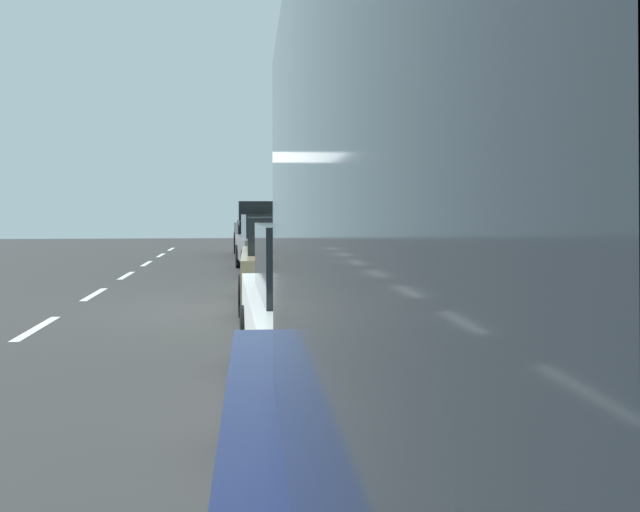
{
  "coord_description": "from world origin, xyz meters",
  "views": [
    {
      "loc": [
        -0.07,
        -12.44,
        1.65
      ],
      "look_at": [
        1.2,
        -0.78,
        0.92
      ],
      "focal_mm": 42.21,
      "sensor_mm": 36.0,
      "label": 1
    }
  ],
  "objects_px": {
    "parked_pickup_black_farthest": "(263,231)",
    "street_tree_mid_block": "(416,98)",
    "street_tree_corner": "(319,152)",
    "street_tree_far_end": "(340,150)",
    "fire_hydrant": "(470,307)",
    "parked_sedan_grey_far": "(273,243)",
    "parked_sedan_tan_mid": "(293,262)",
    "cyclist_with_backpack": "(353,248)",
    "bicycle_at_curb": "(335,285)",
    "parked_sedan_white_second": "(349,313)"
  },
  "relations": [
    {
      "from": "street_tree_far_end",
      "to": "fire_hydrant",
      "type": "xyz_separation_m",
      "value": [
        -0.59,
        -15.0,
        -2.87
      ]
    },
    {
      "from": "cyclist_with_backpack",
      "to": "street_tree_corner",
      "type": "height_order",
      "value": "street_tree_corner"
    },
    {
      "from": "street_tree_mid_block",
      "to": "street_tree_corner",
      "type": "relative_size",
      "value": 0.97
    },
    {
      "from": "parked_sedan_tan_mid",
      "to": "bicycle_at_curb",
      "type": "bearing_deg",
      "value": -30.95
    },
    {
      "from": "street_tree_far_end",
      "to": "cyclist_with_backpack",
      "type": "bearing_deg",
      "value": -96.59
    },
    {
      "from": "street_tree_mid_block",
      "to": "parked_pickup_black_farthest",
      "type": "bearing_deg",
      "value": 99.15
    },
    {
      "from": "street_tree_far_end",
      "to": "street_tree_corner",
      "type": "xyz_separation_m",
      "value": [
        0.0,
        6.06,
        0.41
      ]
    },
    {
      "from": "fire_hydrant",
      "to": "street_tree_far_end",
      "type": "bearing_deg",
      "value": 87.74
    },
    {
      "from": "fire_hydrant",
      "to": "cyclist_with_backpack",
      "type": "bearing_deg",
      "value": 99.37
    },
    {
      "from": "fire_hydrant",
      "to": "parked_sedan_white_second",
      "type": "bearing_deg",
      "value": -135.76
    },
    {
      "from": "parked_sedan_grey_far",
      "to": "street_tree_corner",
      "type": "relative_size",
      "value": 0.93
    },
    {
      "from": "fire_hydrant",
      "to": "parked_sedan_grey_far",
      "type": "bearing_deg",
      "value": 97.55
    },
    {
      "from": "street_tree_corner",
      "to": "fire_hydrant",
      "type": "height_order",
      "value": "street_tree_corner"
    },
    {
      "from": "parked_sedan_grey_far",
      "to": "parked_pickup_black_farthest",
      "type": "distance_m",
      "value": 6.77
    },
    {
      "from": "parked_sedan_tan_mid",
      "to": "parked_pickup_black_farthest",
      "type": "distance_m",
      "value": 13.92
    },
    {
      "from": "parked_pickup_black_farthest",
      "to": "street_tree_far_end",
      "type": "height_order",
      "value": "street_tree_far_end"
    },
    {
      "from": "parked_sedan_tan_mid",
      "to": "street_tree_mid_block",
      "type": "height_order",
      "value": "street_tree_mid_block"
    },
    {
      "from": "parked_sedan_grey_far",
      "to": "cyclist_with_backpack",
      "type": "xyz_separation_m",
      "value": [
        0.93,
        -8.0,
        0.27
      ]
    },
    {
      "from": "parked_sedan_white_second",
      "to": "bicycle_at_curb",
      "type": "height_order",
      "value": "parked_sedan_white_second"
    },
    {
      "from": "parked_pickup_black_farthest",
      "to": "street_tree_mid_block",
      "type": "height_order",
      "value": "street_tree_mid_block"
    },
    {
      "from": "street_tree_mid_block",
      "to": "cyclist_with_backpack",
      "type": "bearing_deg",
      "value": -141.31
    },
    {
      "from": "parked_sedan_tan_mid",
      "to": "bicycle_at_curb",
      "type": "xyz_separation_m",
      "value": [
        0.68,
        -0.41,
        -0.37
      ]
    },
    {
      "from": "parked_sedan_grey_far",
      "to": "parked_pickup_black_farthest",
      "type": "bearing_deg",
      "value": 90.22
    },
    {
      "from": "parked_pickup_black_farthest",
      "to": "fire_hydrant",
      "type": "height_order",
      "value": "parked_pickup_black_farthest"
    },
    {
      "from": "parked_sedan_tan_mid",
      "to": "fire_hydrant",
      "type": "relative_size",
      "value": 5.27
    },
    {
      "from": "bicycle_at_curb",
      "to": "cyclist_with_backpack",
      "type": "height_order",
      "value": "cyclist_with_backpack"
    },
    {
      "from": "cyclist_with_backpack",
      "to": "street_tree_far_end",
      "type": "bearing_deg",
      "value": 83.41
    },
    {
      "from": "parked_pickup_black_farthest",
      "to": "street_tree_mid_block",
      "type": "relative_size",
      "value": 1.14
    },
    {
      "from": "cyclist_with_backpack",
      "to": "street_tree_far_end",
      "type": "height_order",
      "value": "street_tree_far_end"
    },
    {
      "from": "bicycle_at_curb",
      "to": "street_tree_mid_block",
      "type": "distance_m",
      "value": 3.59
    },
    {
      "from": "cyclist_with_backpack",
      "to": "street_tree_corner",
      "type": "relative_size",
      "value": 0.35
    },
    {
      "from": "parked_sedan_white_second",
      "to": "cyclist_with_backpack",
      "type": "distance_m",
      "value": 5.66
    },
    {
      "from": "cyclist_with_backpack",
      "to": "fire_hydrant",
      "type": "relative_size",
      "value": 2.01
    },
    {
      "from": "parked_sedan_tan_mid",
      "to": "bicycle_at_curb",
      "type": "relative_size",
      "value": 2.65
    },
    {
      "from": "parked_sedan_tan_mid",
      "to": "parked_sedan_grey_far",
      "type": "relative_size",
      "value": 0.99
    },
    {
      "from": "bicycle_at_curb",
      "to": "fire_hydrant",
      "type": "height_order",
      "value": "fire_hydrant"
    },
    {
      "from": "parked_pickup_black_farthest",
      "to": "cyclist_with_backpack",
      "type": "relative_size",
      "value": 3.17
    },
    {
      "from": "parked_pickup_black_farthest",
      "to": "street_tree_far_end",
      "type": "distance_m",
      "value": 5.12
    },
    {
      "from": "parked_sedan_grey_far",
      "to": "fire_hydrant",
      "type": "distance_m",
      "value": 12.18
    },
    {
      "from": "cyclist_with_backpack",
      "to": "street_tree_mid_block",
      "type": "height_order",
      "value": "street_tree_mid_block"
    },
    {
      "from": "bicycle_at_curb",
      "to": "street_tree_corner",
      "type": "xyz_separation_m",
      "value": [
        1.49,
        16.55,
        3.49
      ]
    },
    {
      "from": "parked_sedan_grey_far",
      "to": "bicycle_at_curb",
      "type": "distance_m",
      "value": 7.61
    },
    {
      "from": "fire_hydrant",
      "to": "street_tree_corner",
      "type": "bearing_deg",
      "value": 88.39
    },
    {
      "from": "parked_sedan_white_second",
      "to": "street_tree_far_end",
      "type": "distance_m",
      "value": 16.87
    },
    {
      "from": "parked_sedan_grey_far",
      "to": "street_tree_mid_block",
      "type": "height_order",
      "value": "street_tree_mid_block"
    },
    {
      "from": "parked_sedan_tan_mid",
      "to": "cyclist_with_backpack",
      "type": "bearing_deg",
      "value": -43.15
    },
    {
      "from": "parked_sedan_white_second",
      "to": "street_tree_mid_block",
      "type": "bearing_deg",
      "value": 71.96
    },
    {
      "from": "bicycle_at_curb",
      "to": "street_tree_mid_block",
      "type": "xyz_separation_m",
      "value": [
        1.49,
        0.57,
        3.22
      ]
    },
    {
      "from": "parked_sedan_tan_mid",
      "to": "parked_pickup_black_farthest",
      "type": "relative_size",
      "value": 0.83
    },
    {
      "from": "bicycle_at_curb",
      "to": "fire_hydrant",
      "type": "distance_m",
      "value": 4.6
    }
  ]
}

